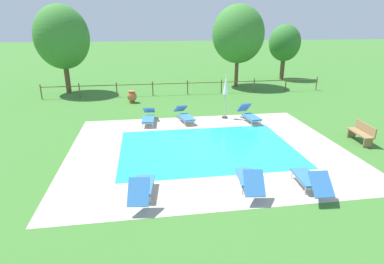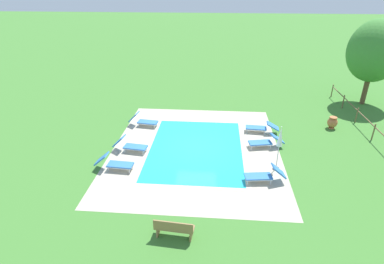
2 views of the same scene
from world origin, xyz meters
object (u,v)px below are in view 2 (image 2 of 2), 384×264
Objects in this scene: sun_lounger_north_far at (264,175)px; sun_lounger_south_near_corner at (261,127)px; sun_lounger_north_end at (144,121)px; sun_lounger_south_mid at (131,145)px; sun_lounger_north_near_steps at (265,142)px; terracotta_urn_near_fence at (332,122)px; tree_west_mid at (375,51)px; patio_umbrella_closed_row_west at (280,140)px; sun_lounger_north_mid at (115,163)px; wooden_bench_lawn_side at (174,228)px.

sun_lounger_north_far reaches higher than sun_lounger_south_near_corner.
sun_lounger_north_end is (-5.80, -7.16, 0.01)m from sun_lounger_north_far.
sun_lounger_south_near_corner is 1.05× the size of sun_lounger_south_mid.
sun_lounger_north_far is (3.49, -0.50, 0.02)m from sun_lounger_north_near_steps.
terracotta_urn_near_fence is (-0.99, 4.72, 0.07)m from sun_lounger_south_near_corner.
tree_west_mid reaches higher than sun_lounger_south_mid.
patio_umbrella_closed_row_west is (-1.17, 0.78, 1.32)m from sun_lounger_north_far.
sun_lounger_north_mid is 5.33m from sun_lounger_north_end.
sun_lounger_north_near_steps is 12.16m from tree_west_mid.
sun_lounger_north_far is 8.26m from terracotta_urn_near_fence.
terracotta_urn_near_fence is (-0.63, 12.35, 0.04)m from sun_lounger_north_end.
sun_lounger_south_near_corner is 4.82m from terracotta_urn_near_fence.
sun_lounger_south_near_corner is 10.33m from wooden_bench_lawn_side.
patio_umbrella_closed_row_west is (2.33, 0.28, 1.34)m from sun_lounger_north_near_steps.
patio_umbrella_closed_row_west is at bearing 81.15° from sun_lounger_south_mid.
tree_west_mid reaches higher than sun_lounger_north_end.
sun_lounger_north_far is at bearing -5.01° from sun_lounger_south_near_corner.
wooden_bench_lawn_side is (3.96, -3.83, 0.09)m from sun_lounger_north_far.
terracotta_urn_near_fence is at bearing 141.06° from sun_lounger_north_far.
tree_west_mid reaches higher than sun_lounger_north_far.
tree_west_mid is at bearing 118.78° from sun_lounger_south_mid.
sun_lounger_north_far is at bearing -38.94° from terracotta_urn_near_fence.
sun_lounger_north_end is 9.28m from patio_umbrella_closed_row_west.
sun_lounger_north_far is 5.46m from sun_lounger_south_near_corner.
sun_lounger_north_end is 0.94× the size of sun_lounger_south_near_corner.
sun_lounger_north_far reaches higher than sun_lounger_north_mid.
terracotta_urn_near_fence is 7.20m from tree_west_mid.
sun_lounger_north_mid is at bearing -56.78° from tree_west_mid.
sun_lounger_south_near_corner is (-1.94, -0.02, -0.01)m from sun_lounger_north_near_steps.
tree_west_mid reaches higher than terracotta_urn_near_fence.
sun_lounger_north_end reaches higher than sun_lounger_north_mid.
terracotta_urn_near_fence is at bearing 115.18° from sun_lounger_north_mid.
sun_lounger_north_far is at bearing -8.08° from sun_lounger_north_near_steps.
terracotta_urn_near_fence is at bearing 139.01° from wooden_bench_lawn_side.
sun_lounger_north_near_steps is 7.72m from sun_lounger_south_mid.
sun_lounger_north_near_steps is 1.06× the size of sun_lounger_north_end.
sun_lounger_south_mid is 8.12m from patio_umbrella_closed_row_west.
sun_lounger_north_near_steps is at bearing -58.02° from terracotta_urn_near_fence.
patio_umbrella_closed_row_west is 7.00m from wooden_bench_lawn_side.
wooden_bench_lawn_side is 20.29m from tree_west_mid.
sun_lounger_north_end is at bearing -92.73° from sun_lounger_south_near_corner.
wooden_bench_lawn_side is at bearing -24.64° from sun_lounger_south_near_corner.
sun_lounger_north_mid is 5.73m from wooden_bench_lawn_side.
patio_umbrella_closed_row_west reaches higher than sun_lounger_north_mid.
sun_lounger_north_mid is (3.02, -7.96, 0.01)m from sun_lounger_north_near_steps.
sun_lounger_south_mid is (-1.92, 0.33, 0.01)m from sun_lounger_north_mid.
sun_lounger_north_end is (-2.30, -7.65, 0.02)m from sun_lounger_north_near_steps.
sun_lounger_north_end is at bearing -71.28° from tree_west_mid.
sun_lounger_north_near_steps is 8.62m from wooden_bench_lawn_side.
sun_lounger_north_near_steps is 2.70m from patio_umbrella_closed_row_west.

